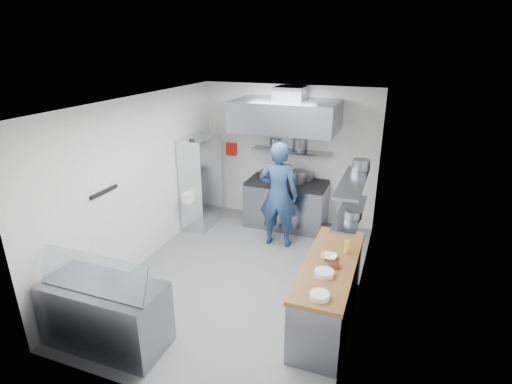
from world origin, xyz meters
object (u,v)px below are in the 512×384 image
at_px(chef, 278,195).
at_px(wire_rack, 201,182).
at_px(gas_range, 286,205).
at_px(display_case, 106,314).

bearing_deg(chef, wire_rack, -12.65).
relative_size(gas_range, wire_rack, 0.86).
distance_m(gas_range, chef, 0.99).
xyz_separation_m(gas_range, chef, (0.08, -0.83, 0.53)).
xyz_separation_m(chef, display_case, (-1.18, -3.27, -0.56)).
bearing_deg(wire_rack, chef, -8.85).
xyz_separation_m(chef, wire_rack, (-1.71, 0.27, -0.06)).
height_order(gas_range, display_case, gas_range).
bearing_deg(display_case, wire_rack, 98.53).
distance_m(gas_range, wire_rack, 1.79).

